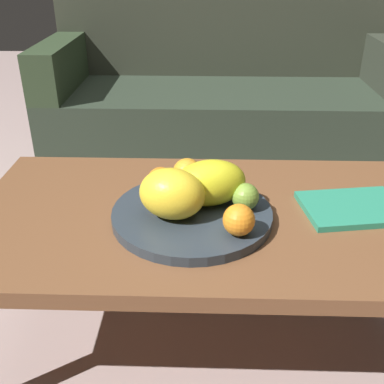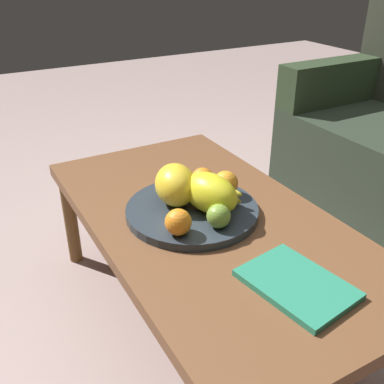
{
  "view_description": "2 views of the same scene",
  "coord_description": "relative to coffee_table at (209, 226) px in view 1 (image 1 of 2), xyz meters",
  "views": [
    {
      "loc": [
        -0.01,
        -1.01,
        1.01
      ],
      "look_at": [
        -0.04,
        -0.04,
        0.49
      ],
      "focal_mm": 43.08,
      "sensor_mm": 36.0,
      "label": 1
    },
    {
      "loc": [
        0.96,
        -0.6,
        1.11
      ],
      "look_at": [
        -0.04,
        -0.04,
        0.49
      ],
      "focal_mm": 42.14,
      "sensor_mm": 36.0,
      "label": 2
    }
  ],
  "objects": [
    {
      "name": "ground_plane",
      "position": [
        0.0,
        0.0,
        -0.37
      ],
      "size": [
        8.0,
        8.0,
        0.0
      ],
      "primitive_type": "plane",
      "color": "#A68D89"
    },
    {
      "name": "coffee_table",
      "position": [
        0.0,
        0.0,
        0.0
      ],
      "size": [
        1.21,
        0.65,
        0.41
      ],
      "color": "brown",
      "rests_on": "ground_plane"
    },
    {
      "name": "couch",
      "position": [
        0.07,
        1.26,
        -0.07
      ],
      "size": [
        1.7,
        0.7,
        0.9
      ],
      "color": "#283326",
      "rests_on": "ground_plane"
    },
    {
      "name": "fruit_bowl",
      "position": [
        -0.04,
        -0.04,
        0.05
      ],
      "size": [
        0.39,
        0.39,
        0.03
      ],
      "primitive_type": "cylinder",
      "color": "#2B353E",
      "rests_on": "coffee_table"
    },
    {
      "name": "melon_large_front",
      "position": [
        -0.09,
        -0.07,
        0.13
      ],
      "size": [
        0.18,
        0.16,
        0.12
      ],
      "primitive_type": "ellipsoid",
      "rotation": [
        0.0,
        0.0,
        -0.26
      ],
      "color": "yellow",
      "rests_on": "fruit_bowl"
    },
    {
      "name": "melon_smaller_beside",
      "position": [
        0.0,
        0.0,
        0.12
      ],
      "size": [
        0.21,
        0.16,
        0.11
      ],
      "primitive_type": "ellipsoid",
      "rotation": [
        0.0,
        0.0,
        0.27
      ],
      "color": "yellow",
      "rests_on": "fruit_bowl"
    },
    {
      "name": "orange_front",
      "position": [
        -0.13,
        0.05,
        0.1
      ],
      "size": [
        0.07,
        0.07,
        0.07
      ],
      "primitive_type": "sphere",
      "color": "orange",
      "rests_on": "fruit_bowl"
    },
    {
      "name": "orange_left",
      "position": [
        -0.06,
        0.09,
        0.11
      ],
      "size": [
        0.08,
        0.08,
        0.08
      ],
      "primitive_type": "sphere",
      "color": "orange",
      "rests_on": "fruit_bowl"
    },
    {
      "name": "orange_right",
      "position": [
        0.06,
        -0.14,
        0.1
      ],
      "size": [
        0.07,
        0.07,
        0.07
      ],
      "primitive_type": "sphere",
      "color": "orange",
      "rests_on": "fruit_bowl"
    },
    {
      "name": "apple_front",
      "position": [
        0.09,
        -0.02,
        0.1
      ],
      "size": [
        0.07,
        0.07,
        0.07
      ],
      "primitive_type": "sphere",
      "color": "olive",
      "rests_on": "fruit_bowl"
    },
    {
      "name": "banana_bunch",
      "position": [
        -0.03,
        0.05,
        0.09
      ],
      "size": [
        0.16,
        0.15,
        0.06
      ],
      "color": "gold",
      "rests_on": "fruit_bowl"
    },
    {
      "name": "magazine",
      "position": [
        0.37,
        0.02,
        0.05
      ],
      "size": [
        0.27,
        0.22,
        0.02
      ],
      "primitive_type": "cube",
      "rotation": [
        0.0,
        0.0,
        0.15
      ],
      "color": "#2A8666",
      "rests_on": "coffee_table"
    }
  ]
}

